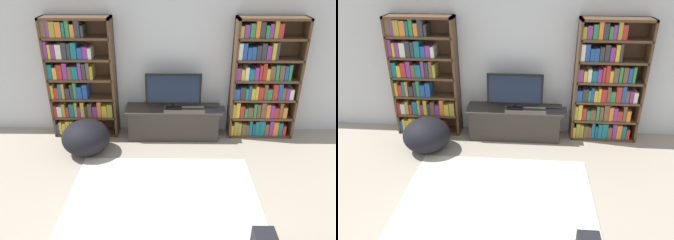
{
  "view_description": "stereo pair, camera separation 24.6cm",
  "coord_description": "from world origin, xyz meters",
  "views": [
    {
      "loc": [
        0.08,
        -0.68,
        2.58
      ],
      "look_at": [
        0.03,
        3.11,
        0.7
      ],
      "focal_mm": 35.0,
      "sensor_mm": 36.0,
      "label": 1
    },
    {
      "loc": [
        0.33,
        -0.67,
        2.58
      ],
      "look_at": [
        0.03,
        3.11,
        0.7
      ],
      "focal_mm": 35.0,
      "sensor_mm": 36.0,
      "label": 2
    }
  ],
  "objects": [
    {
      "name": "bookshelf_left",
      "position": [
        -1.35,
        4.05,
        0.9
      ],
      "size": [
        1.01,
        0.3,
        1.85
      ],
      "color": "#513823",
      "rests_on": "ground_plane"
    },
    {
      "name": "tv_stand",
      "position": [
        0.1,
        3.95,
        0.25
      ],
      "size": [
        1.48,
        0.44,
        0.49
      ],
      "color": "#332D28",
      "rests_on": "ground_plane"
    },
    {
      "name": "area_rug",
      "position": [
        -0.02,
        2.27,
        0.01
      ],
      "size": [
        2.27,
        1.96,
        0.02
      ],
      "color": "beige",
      "rests_on": "ground_plane"
    },
    {
      "name": "television",
      "position": [
        0.1,
        3.95,
        0.79
      ],
      "size": [
        0.85,
        0.16,
        0.56
      ],
      "color": "black",
      "rests_on": "tv_stand"
    },
    {
      "name": "wall_back",
      "position": [
        0.0,
        4.23,
        1.3
      ],
      "size": [
        8.8,
        0.06,
        2.6
      ],
      "color": "silver",
      "rests_on": "ground_plane"
    },
    {
      "name": "beanbag_ottoman",
      "position": [
        -1.16,
        3.43,
        0.25
      ],
      "size": [
        0.69,
        0.69,
        0.5
      ],
      "primitive_type": "ellipsoid",
      "color": "black",
      "rests_on": "ground_plane"
    },
    {
      "name": "bookshelf_right",
      "position": [
        1.45,
        4.04,
        0.88
      ],
      "size": [
        1.01,
        0.3,
        1.85
      ],
      "color": "#513823",
      "rests_on": "ground_plane"
    },
    {
      "name": "laptop",
      "position": [
        0.74,
        3.88,
        0.5
      ],
      "size": [
        0.33,
        0.24,
        0.03
      ],
      "color": "#28282D",
      "rests_on": "tv_stand"
    }
  ]
}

